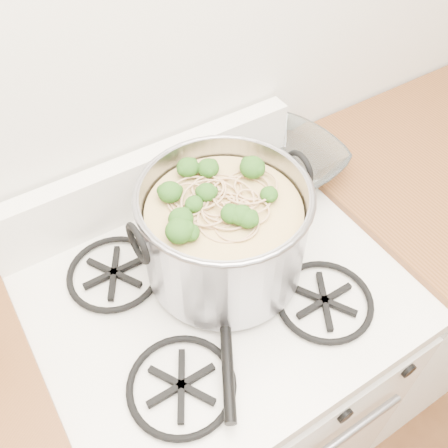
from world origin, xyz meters
TOP-DOWN VIEW (x-y plane):
  - gas_range at (0.00, 1.26)m, footprint 0.76×0.66m
  - counter_right at (0.88, 1.26)m, footprint 1.00×0.65m
  - stock_pot at (0.04, 1.30)m, footprint 0.37×0.34m
  - spatula at (-0.01, 1.22)m, footprint 0.41×0.41m
  - glass_bowl at (0.33, 1.47)m, footprint 0.12×0.12m

SIDE VIEW (x-z plane):
  - gas_range at x=0.00m, z-range -0.03..0.90m
  - counter_right at x=0.88m, z-range 0.00..0.92m
  - spatula at x=-0.01m, z-range 0.92..0.95m
  - glass_bowl at x=0.33m, z-range 0.92..0.95m
  - stock_pot at x=0.04m, z-range 0.92..1.15m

